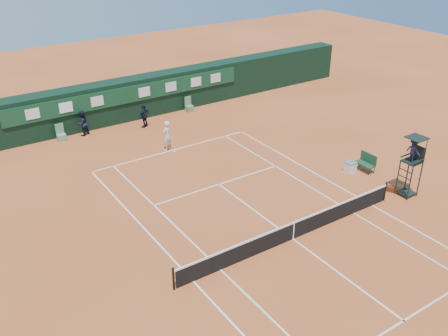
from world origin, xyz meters
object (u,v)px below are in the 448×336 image
(player_bench, at_px, (367,162))
(cooler, at_px, (350,167))
(umpire_chair, at_px, (413,154))
(tennis_net, at_px, (294,230))
(player, at_px, (167,136))

(player_bench, bearing_deg, cooler, 156.65)
(cooler, bearing_deg, umpire_chair, -81.64)
(tennis_net, relative_size, player, 6.52)
(player_bench, bearing_deg, player, 132.65)
(cooler, bearing_deg, player, 130.64)
(tennis_net, relative_size, player_bench, 10.75)
(cooler, distance_m, player, 11.64)
(player_bench, distance_m, player, 12.54)
(tennis_net, bearing_deg, umpire_chair, -1.91)
(umpire_chair, height_order, cooler, umpire_chair)
(player_bench, xyz_separation_m, player, (-8.49, 9.22, 0.39))
(umpire_chair, xyz_separation_m, player_bench, (0.39, 3.22, -1.86))
(tennis_net, distance_m, cooler, 8.07)
(tennis_net, height_order, umpire_chair, umpire_chair)
(tennis_net, xyz_separation_m, player, (-0.23, 12.18, 0.48))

